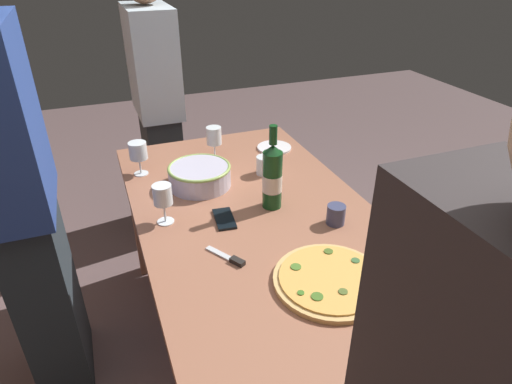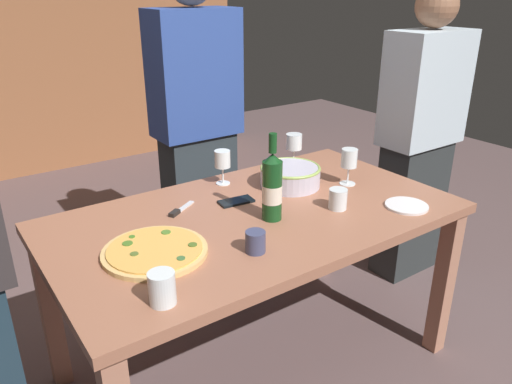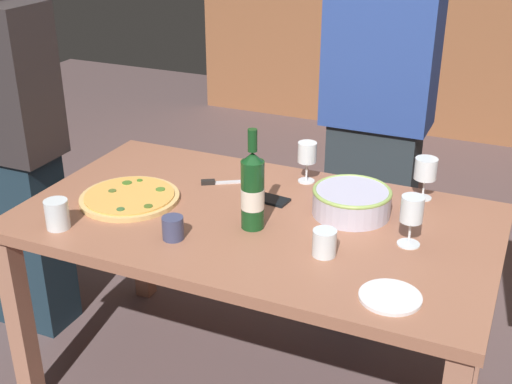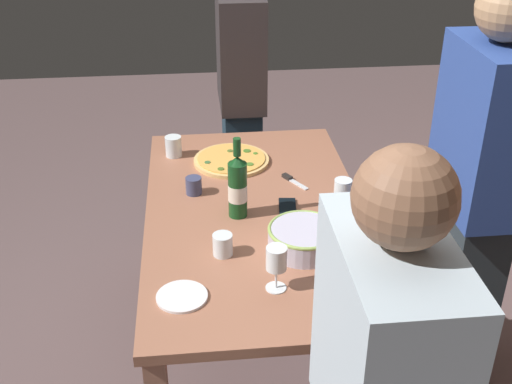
# 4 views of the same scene
# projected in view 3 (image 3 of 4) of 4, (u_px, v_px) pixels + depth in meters

# --- Properties ---
(dining_table) EXTENTS (1.60, 0.90, 0.75)m
(dining_table) POSITION_uv_depth(u_px,v_px,m) (256.00, 240.00, 2.31)
(dining_table) COLOR #9A6148
(dining_table) RESTS_ON ground
(pizza) EXTENTS (0.35, 0.35, 0.03)m
(pizza) POSITION_uv_depth(u_px,v_px,m) (130.00, 197.00, 2.37)
(pizza) COLOR tan
(pizza) RESTS_ON dining_table
(serving_bowl) EXTENTS (0.27, 0.27, 0.09)m
(serving_bowl) POSITION_uv_depth(u_px,v_px,m) (352.00, 201.00, 2.26)
(serving_bowl) COLOR silver
(serving_bowl) RESTS_ON dining_table
(wine_bottle) EXTENTS (0.08, 0.08, 0.34)m
(wine_bottle) POSITION_uv_depth(u_px,v_px,m) (253.00, 190.00, 2.14)
(wine_bottle) COLOR #13411B
(wine_bottle) RESTS_ON dining_table
(wine_glass_near_pizza) EXTENTS (0.08, 0.08, 0.15)m
(wine_glass_near_pizza) POSITION_uv_depth(u_px,v_px,m) (426.00, 170.00, 2.35)
(wine_glass_near_pizza) COLOR white
(wine_glass_near_pizza) RESTS_ON dining_table
(wine_glass_by_bottle) EXTENTS (0.07, 0.07, 0.17)m
(wine_glass_by_bottle) POSITION_uv_depth(u_px,v_px,m) (412.00, 211.00, 2.04)
(wine_glass_by_bottle) COLOR white
(wine_glass_by_bottle) RESTS_ON dining_table
(wine_glass_far_left) EXTENTS (0.07, 0.07, 0.16)m
(wine_glass_far_left) POSITION_uv_depth(u_px,v_px,m) (307.00, 154.00, 2.48)
(wine_glass_far_left) COLOR white
(wine_glass_far_left) RESTS_ON dining_table
(cup_amber) EXTENTS (0.08, 0.08, 0.10)m
(cup_amber) POSITION_uv_depth(u_px,v_px,m) (57.00, 214.00, 2.17)
(cup_amber) COLOR white
(cup_amber) RESTS_ON dining_table
(cup_ceramic) EXTENTS (0.07, 0.07, 0.08)m
(cup_ceramic) POSITION_uv_depth(u_px,v_px,m) (324.00, 243.00, 2.01)
(cup_ceramic) COLOR white
(cup_ceramic) RESTS_ON dining_table
(cup_spare) EXTENTS (0.07, 0.07, 0.08)m
(cup_spare) POSITION_uv_depth(u_px,v_px,m) (173.00, 228.00, 2.11)
(cup_spare) COLOR #3D4264
(cup_spare) RESTS_ON dining_table
(side_plate) EXTENTS (0.17, 0.17, 0.01)m
(side_plate) POSITION_uv_depth(u_px,v_px,m) (390.00, 297.00, 1.82)
(side_plate) COLOR white
(side_plate) RESTS_ON dining_table
(cell_phone) EXTENTS (0.15, 0.09, 0.01)m
(cell_phone) POSITION_uv_depth(u_px,v_px,m) (269.00, 199.00, 2.38)
(cell_phone) COLOR black
(cell_phone) RESTS_ON dining_table
(pizza_knife) EXTENTS (0.15, 0.10, 0.02)m
(pizza_knife) POSITION_uv_depth(u_px,v_px,m) (216.00, 182.00, 2.51)
(pizza_knife) COLOR silver
(pizza_knife) RESTS_ON dining_table
(person_host) EXTENTS (0.45, 0.24, 1.61)m
(person_host) POSITION_uv_depth(u_px,v_px,m) (6.00, 149.00, 2.68)
(person_host) COLOR #1C2F3C
(person_host) RESTS_ON ground
(person_guest_right) EXTENTS (0.44, 0.24, 1.72)m
(person_guest_right) POSITION_uv_depth(u_px,v_px,m) (377.00, 118.00, 2.83)
(person_guest_right) COLOR #273035
(person_guest_right) RESTS_ON ground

